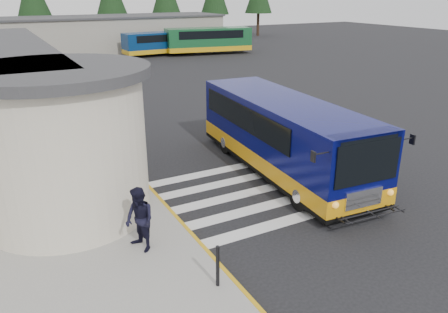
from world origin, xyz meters
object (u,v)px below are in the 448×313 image
pedestrian_a (83,200)px  pedestrian_b (140,220)px  transit_bus (283,138)px  far_bus_a (161,42)px  bollard (218,266)px  far_bus_b (208,39)px

pedestrian_a → pedestrian_b: pedestrian_a is taller
transit_bus → far_bus_a: (8.09, 35.21, 0.02)m
pedestrian_b → transit_bus: bearing=98.3°
transit_bus → far_bus_a: size_ratio=1.23×
pedestrian_b → bollard: pedestrian_b is taller
bollard → far_bus_a: size_ratio=0.13×
pedestrian_b → far_bus_b: size_ratio=0.18×
far_bus_a → far_bus_b: size_ratio=0.86×
transit_bus → pedestrian_b: size_ratio=5.75×
pedestrian_a → far_bus_a: (16.30, 36.32, 0.36)m
bollard → pedestrian_a: bearing=116.6°
bollard → far_bus_b: far_bus_b is taller
pedestrian_a → far_bus_b: size_ratio=0.18×
transit_bus → bollard: transit_bus is taller
far_bus_a → far_bus_b: (5.30, -1.61, 0.21)m
pedestrian_a → far_bus_a: size_ratio=0.21×
bollard → far_bus_a: far_bus_a is taller
transit_bus → far_bus_a: 36.13m
transit_bus → pedestrian_a: (-8.21, -1.11, -0.34)m
far_bus_a → pedestrian_a: bearing=152.9°
far_bus_a → far_bus_b: 5.55m
transit_bus → far_bus_b: (13.39, 33.60, 0.23)m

